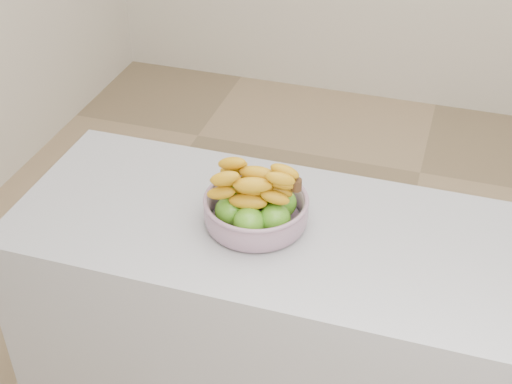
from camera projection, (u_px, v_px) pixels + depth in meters
The scene contains 3 objects.
ground at pixel (381, 345), 2.73m from camera, with size 4.00×4.00×0.00m, color #977D5C.
counter at pixel (368, 366), 2.07m from camera, with size 2.00×0.60×0.90m, color #A4A5AD.
fruit_bowl at pixel (256, 206), 1.86m from camera, with size 0.28×0.28×0.18m.
Camera 1 is at (0.11, -1.93, 2.07)m, focal length 50.00 mm.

